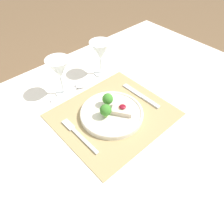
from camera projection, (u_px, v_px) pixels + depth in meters
The scene contains 9 objects.
ground_plane at pixel (113, 194), 1.36m from camera, with size 8.00×8.00×0.00m, color brown.
dining_table at pixel (113, 129), 0.90m from camera, with size 1.49×0.97×0.72m.
placemat at pixel (113, 115), 0.84m from camera, with size 0.42×0.37×0.00m, color #9E895B.
dinner_plate at pixel (112, 113), 0.83m from camera, with size 0.24×0.24×0.07m.
fork at pixel (77, 133), 0.77m from camera, with size 0.02×0.20×0.01m.
knife at pixel (143, 97), 0.91m from camera, with size 0.02×0.20×0.01m.
spoon at pixel (77, 87), 0.95m from camera, with size 0.18×0.04×0.02m.
wine_glass_near at pixel (100, 52), 0.95m from camera, with size 0.09×0.09×0.16m.
wine_glass_far at pixel (59, 70), 0.85m from camera, with size 0.09×0.09×0.17m.
Camera 1 is at (-0.39, -0.42, 1.34)m, focal length 35.00 mm.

